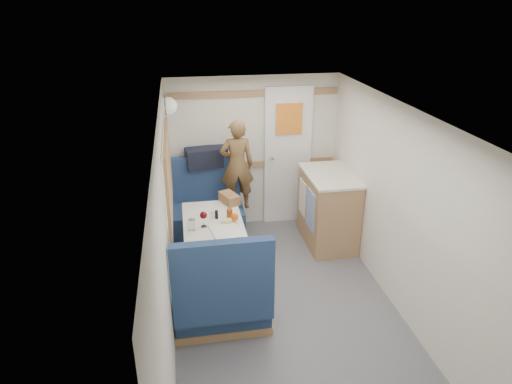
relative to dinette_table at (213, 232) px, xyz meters
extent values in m
plane|color=#515156|center=(0.65, -1.00, -0.57)|extent=(4.50, 4.50, 0.00)
plane|color=silver|center=(0.65, -1.00, 1.43)|extent=(4.50, 4.50, 0.00)
cube|color=silver|center=(0.65, 1.25, 0.43)|extent=(2.20, 0.02, 2.00)
cube|color=silver|center=(-0.45, -1.00, 0.43)|extent=(0.02, 4.50, 2.00)
cube|color=silver|center=(1.75, -1.00, 0.43)|extent=(0.02, 4.50, 2.00)
cube|color=#986F44|center=(0.65, 1.23, 0.28)|extent=(2.15, 0.02, 0.08)
cube|color=#986F44|center=(0.65, 1.23, 1.21)|extent=(2.15, 0.02, 0.08)
cube|color=#A3AA90|center=(-0.43, 0.00, 0.68)|extent=(0.04, 1.30, 0.72)
cube|color=white|center=(1.10, 1.22, 0.36)|extent=(0.62, 0.04, 1.86)
cube|color=orange|center=(1.10, 1.19, 0.88)|extent=(0.34, 0.03, 0.40)
cylinder|color=silver|center=(0.88, 1.17, 0.38)|extent=(0.04, 0.10, 0.04)
cube|color=white|center=(0.00, 0.00, 0.13)|extent=(0.62, 0.92, 0.04)
cylinder|color=silver|center=(0.00, 0.00, -0.22)|extent=(0.08, 0.08, 0.66)
cylinder|color=silver|center=(0.00, 0.00, -0.55)|extent=(0.36, 0.36, 0.03)
cube|color=#17284C|center=(0.00, 0.80, -0.34)|extent=(0.88, 0.50, 0.45)
cube|color=#17284C|center=(0.00, 1.08, 0.08)|extent=(0.88, 0.10, 0.80)
cube|color=#986F44|center=(0.00, 0.80, -0.53)|extent=(0.90, 0.52, 0.08)
cube|color=#17284C|center=(0.00, -0.80, -0.34)|extent=(0.88, 0.50, 0.45)
cube|color=#17284C|center=(0.00, -1.08, 0.08)|extent=(0.88, 0.10, 0.80)
cube|color=#986F44|center=(0.00, -0.80, -0.53)|extent=(0.90, 0.52, 0.08)
cube|color=#986F44|center=(0.00, 1.12, 0.31)|extent=(0.90, 0.14, 0.04)
sphere|color=white|center=(-0.39, 0.85, 1.18)|extent=(0.20, 0.20, 0.20)
cube|color=#986F44|center=(1.47, 0.55, -0.12)|extent=(0.54, 0.90, 0.90)
cube|color=silver|center=(1.47, 0.55, 0.34)|extent=(0.56, 0.92, 0.03)
cube|color=#5972B2|center=(1.19, 0.37, -0.02)|extent=(0.01, 0.30, 0.48)
cube|color=silver|center=(1.19, 0.73, -0.02)|extent=(0.01, 0.28, 0.44)
imported|color=brown|center=(0.37, 0.80, 0.44)|extent=(0.41, 0.27, 1.12)
cube|color=black|center=(0.03, 1.12, 0.46)|extent=(0.54, 0.32, 0.24)
cube|color=white|center=(0.10, -0.31, 0.16)|extent=(0.32, 0.39, 0.02)
sphere|color=orange|center=(0.22, -0.11, 0.21)|extent=(0.08, 0.08, 0.08)
cube|color=#F4D98D|center=(0.14, -0.14, 0.19)|extent=(0.11, 0.07, 0.04)
cylinder|color=white|center=(-0.10, -0.16, 0.16)|extent=(0.06, 0.06, 0.01)
cylinder|color=white|center=(-0.10, -0.16, 0.21)|extent=(0.01, 0.01, 0.10)
sphere|color=#4A0708|center=(-0.10, -0.16, 0.28)|extent=(0.08, 0.08, 0.08)
cylinder|color=white|center=(-0.23, -0.21, 0.21)|extent=(0.07, 0.07, 0.11)
cylinder|color=brown|center=(0.18, -0.01, 0.20)|extent=(0.06, 0.06, 0.10)
cylinder|color=black|center=(0.05, 0.00, 0.20)|extent=(0.04, 0.04, 0.09)
cylinder|color=white|center=(0.00, 0.01, 0.20)|extent=(0.04, 0.04, 0.09)
cube|color=brown|center=(0.22, 0.38, 0.21)|extent=(0.23, 0.30, 0.11)
camera|label=1|loc=(-0.27, -4.33, 2.35)|focal=32.00mm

